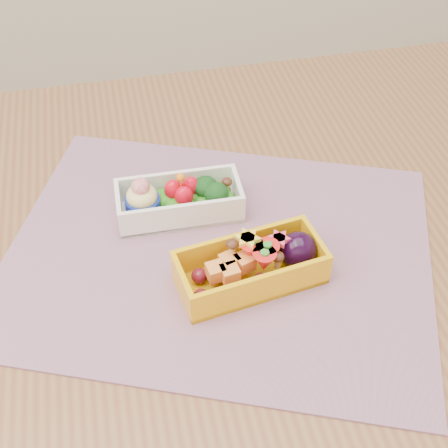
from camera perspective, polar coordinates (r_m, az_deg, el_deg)
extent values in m
cube|color=brown|center=(0.72, 3.01, -2.98)|extent=(1.20, 0.80, 0.04)
cube|color=#A16F82|center=(0.69, -0.52, -2.66)|extent=(0.58, 0.52, 0.00)
cube|color=white|center=(0.72, -4.29, 2.25)|extent=(0.15, 0.07, 0.04)
ellipsoid|color=#4DAB23|center=(0.73, -4.27, 1.92)|extent=(0.14, 0.06, 0.02)
cylinder|color=#142699|center=(0.72, -7.73, 1.66)|extent=(0.04, 0.04, 0.03)
sphere|color=red|center=(0.70, -7.98, 3.55)|extent=(0.02, 0.02, 0.02)
ellipsoid|color=red|center=(0.72, -4.84, 3.26)|extent=(0.02, 0.02, 0.03)
ellipsoid|color=red|center=(0.71, -3.84, 2.64)|extent=(0.02, 0.02, 0.03)
ellipsoid|color=red|center=(0.72, -3.20, 3.57)|extent=(0.02, 0.02, 0.03)
sphere|color=orange|center=(0.70, -4.18, 4.47)|extent=(0.01, 0.01, 0.01)
ellipsoid|color=black|center=(0.72, -1.78, 3.57)|extent=(0.03, 0.03, 0.02)
ellipsoid|color=black|center=(0.71, -0.75, 2.95)|extent=(0.03, 0.03, 0.02)
ellipsoid|color=#3F2111|center=(0.72, 0.28, 4.05)|extent=(0.01, 0.01, 0.01)
cube|color=#E8A70B|center=(0.64, 2.55, -4.16)|extent=(0.17, 0.09, 0.04)
ellipsoid|color=#5B111D|center=(0.64, -0.03, -5.60)|extent=(0.09, 0.05, 0.02)
cube|color=orange|center=(0.63, 0.52, -4.13)|extent=(0.05, 0.04, 0.02)
cone|color=red|center=(0.64, 2.58, -2.63)|extent=(0.03, 0.03, 0.03)
cone|color=red|center=(0.64, 4.13, -2.85)|extent=(0.03, 0.03, 0.03)
cone|color=red|center=(0.63, 3.85, -3.61)|extent=(0.03, 0.03, 0.03)
cylinder|color=yellow|center=(0.63, 2.27, -1.41)|extent=(0.03, 0.03, 0.01)
cylinder|color=#E53F5B|center=(0.64, 5.28, -1.43)|extent=(0.03, 0.03, 0.01)
ellipsoid|color=#3F2111|center=(0.64, 0.77, -2.83)|extent=(0.01, 0.01, 0.01)
ellipsoid|color=#3F2111|center=(0.64, 5.14, -3.59)|extent=(0.01, 0.01, 0.01)
ellipsoid|color=black|center=(0.66, 7.07, -2.54)|extent=(0.04, 0.04, 0.04)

